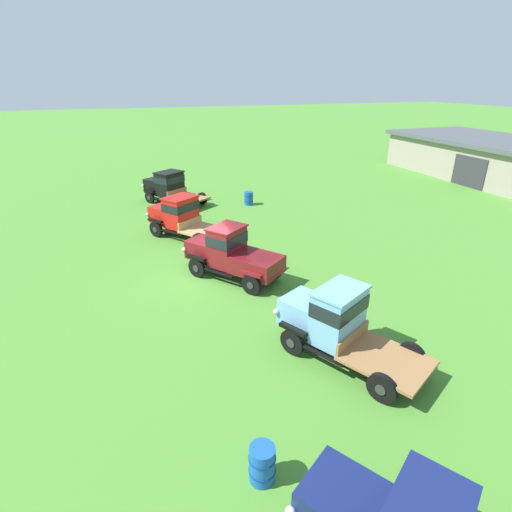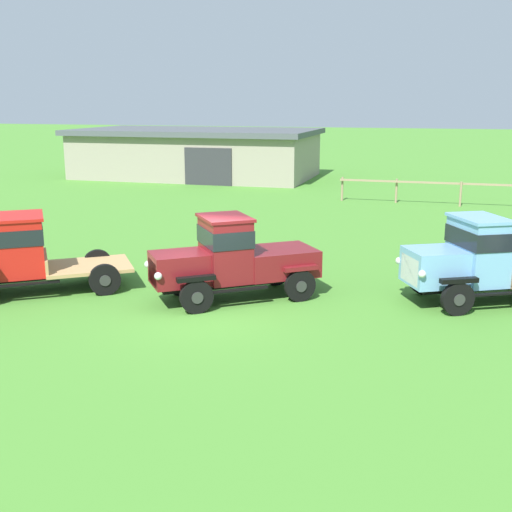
{
  "view_description": "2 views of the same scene",
  "coord_description": "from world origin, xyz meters",
  "px_view_note": "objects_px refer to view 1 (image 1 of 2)",
  "views": [
    {
      "loc": [
        15.64,
        -3.11,
        8.08
      ],
      "look_at": [
        0.63,
        2.32,
        1.0
      ],
      "focal_mm": 28.0,
      "sensor_mm": 36.0,
      "label": 1
    },
    {
      "loc": [
        5.58,
        -14.78,
        5.31
      ],
      "look_at": [
        0.63,
        2.32,
        1.0
      ],
      "focal_mm": 45.0,
      "sensor_mm": 36.0,
      "label": 2
    }
  ],
  "objects_px": {
    "farm_shed": "(486,157)",
    "vintage_truck_midrow_center": "(232,253)",
    "vintage_truck_far_side": "(334,320)",
    "oil_drum_near_fence": "(249,198)",
    "vintage_truck_foreground_near": "(168,186)",
    "vintage_truck_second_in_line": "(180,215)",
    "oil_drum_beside_row": "(262,464)"
  },
  "relations": [
    {
      "from": "farm_shed",
      "to": "vintage_truck_midrow_center",
      "type": "xyz_separation_m",
      "value": [
        11.63,
        -27.2,
        -0.55
      ]
    },
    {
      "from": "vintage_truck_far_side",
      "to": "oil_drum_near_fence",
      "type": "distance_m",
      "value": 16.85
    },
    {
      "from": "vintage_truck_foreground_near",
      "to": "vintage_truck_midrow_center",
      "type": "xyz_separation_m",
      "value": [
        12.92,
        0.81,
        -0.01
      ]
    },
    {
      "from": "farm_shed",
      "to": "vintage_truck_foreground_near",
      "type": "height_order",
      "value": "farm_shed"
    },
    {
      "from": "farm_shed",
      "to": "vintage_truck_far_side",
      "type": "bearing_deg",
      "value": -55.22
    },
    {
      "from": "vintage_truck_second_in_line",
      "to": "vintage_truck_far_side",
      "type": "distance_m",
      "value": 12.51
    },
    {
      "from": "farm_shed",
      "to": "oil_drum_near_fence",
      "type": "distance_m",
      "value": 22.94
    },
    {
      "from": "vintage_truck_second_in_line",
      "to": "oil_drum_beside_row",
      "type": "distance_m",
      "value": 15.72
    },
    {
      "from": "farm_shed",
      "to": "vintage_truck_second_in_line",
      "type": "relative_size",
      "value": 3.29
    },
    {
      "from": "vintage_truck_second_in_line",
      "to": "oil_drum_beside_row",
      "type": "relative_size",
      "value": 5.52
    },
    {
      "from": "farm_shed",
      "to": "vintage_truck_far_side",
      "type": "distance_m",
      "value": 31.32
    },
    {
      "from": "farm_shed",
      "to": "vintage_truck_midrow_center",
      "type": "distance_m",
      "value": 29.59
    },
    {
      "from": "vintage_truck_foreground_near",
      "to": "farm_shed",
      "type": "bearing_deg",
      "value": 87.36
    },
    {
      "from": "vintage_truck_midrow_center",
      "to": "oil_drum_beside_row",
      "type": "relative_size",
      "value": 4.95
    },
    {
      "from": "vintage_truck_foreground_near",
      "to": "vintage_truck_midrow_center",
      "type": "distance_m",
      "value": 12.95
    },
    {
      "from": "vintage_truck_second_in_line",
      "to": "vintage_truck_far_side",
      "type": "bearing_deg",
      "value": 12.4
    },
    {
      "from": "vintage_truck_far_side",
      "to": "oil_drum_near_fence",
      "type": "bearing_deg",
      "value": 170.24
    },
    {
      "from": "oil_drum_beside_row",
      "to": "vintage_truck_midrow_center",
      "type": "bearing_deg",
      "value": 167.01
    },
    {
      "from": "farm_shed",
      "to": "vintage_truck_foreground_near",
      "type": "bearing_deg",
      "value": -92.64
    },
    {
      "from": "vintage_truck_foreground_near",
      "to": "oil_drum_beside_row",
      "type": "xyz_separation_m",
      "value": [
        22.61,
        -1.42,
        -0.7
      ]
    },
    {
      "from": "vintage_truck_second_in_line",
      "to": "farm_shed",
      "type": "bearing_deg",
      "value": 101.24
    },
    {
      "from": "vintage_truck_foreground_near",
      "to": "vintage_truck_second_in_line",
      "type": "relative_size",
      "value": 1.0
    },
    {
      "from": "vintage_truck_foreground_near",
      "to": "oil_drum_near_fence",
      "type": "xyz_separation_m",
      "value": [
        2.56,
        5.14,
        -0.7
      ]
    },
    {
      "from": "farm_shed",
      "to": "oil_drum_near_fence",
      "type": "height_order",
      "value": "farm_shed"
    },
    {
      "from": "vintage_truck_midrow_center",
      "to": "oil_drum_beside_row",
      "type": "bearing_deg",
      "value": -12.99
    },
    {
      "from": "vintage_truck_second_in_line",
      "to": "vintage_truck_midrow_center",
      "type": "relative_size",
      "value": 1.12
    },
    {
      "from": "vintage_truck_second_in_line",
      "to": "vintage_truck_far_side",
      "type": "xyz_separation_m",
      "value": [
        12.22,
        2.69,
        0.02
      ]
    },
    {
      "from": "vintage_truck_foreground_near",
      "to": "vintage_truck_midrow_center",
      "type": "height_order",
      "value": "vintage_truck_midrow_center"
    },
    {
      "from": "vintage_truck_foreground_near",
      "to": "oil_drum_beside_row",
      "type": "distance_m",
      "value": 22.66
    },
    {
      "from": "vintage_truck_foreground_near",
      "to": "oil_drum_near_fence",
      "type": "bearing_deg",
      "value": 63.47
    },
    {
      "from": "vintage_truck_midrow_center",
      "to": "vintage_truck_far_side",
      "type": "height_order",
      "value": "vintage_truck_far_side"
    },
    {
      "from": "farm_shed",
      "to": "oil_drum_beside_row",
      "type": "bearing_deg",
      "value": -54.08
    }
  ]
}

